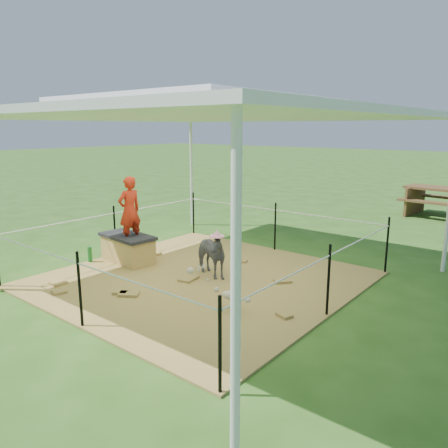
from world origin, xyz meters
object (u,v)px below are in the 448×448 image
Objects in this scene: straw_bale at (128,250)px; woman at (129,205)px; green_bottle at (90,254)px; foal at (231,293)px; picnic_table_near at (443,203)px; pony at (208,254)px.

straw_bale is 0.85m from woman.
foal reaches higher than green_bottle.
picnic_table_near is at bearing 162.97° from woman.
foal is at bearing -1.27° from green_bottle.
picnic_table_near is at bearing 66.98° from straw_bale.
pony is 8.12m from picnic_table_near.
woman is at bearing 0.00° from straw_bale.
straw_bale is 2.89m from foal.
picnic_table_near is (4.05, 8.69, 0.25)m from green_bottle.
picnic_table_near is at bearing 65.00° from green_bottle.
picnic_table_near is (0.67, 8.77, 0.15)m from foal.
green_bottle is at bearing 165.71° from foal.
woman reaches higher than foal.
pony reaches higher than foal.
pony reaches higher than green_bottle.
picnic_table_near is at bearing 4.36° from pony.
straw_bale is 1.22× the size of foal.
picnic_table_near reaches higher than foal.
pony is (1.58, 0.33, -0.69)m from woman.
green_bottle is 3.39m from foal.
straw_bale is at bearing -107.76° from picnic_table_near.
pony is at bearing 130.36° from foal.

